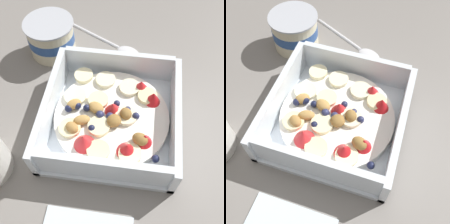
{
  "view_description": "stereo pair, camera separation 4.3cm",
  "coord_description": "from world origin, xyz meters",
  "views": [
    {
      "loc": [
        -0.23,
        -0.04,
        0.39
      ],
      "look_at": [
        0.0,
        -0.01,
        0.03
      ],
      "focal_mm": 43.96,
      "sensor_mm": 36.0,
      "label": 1
    },
    {
      "loc": [
        -0.22,
        -0.08,
        0.39
      ],
      "look_at": [
        0.0,
        -0.01,
        0.03
      ],
      "focal_mm": 43.96,
      "sensor_mm": 36.0,
      "label": 2
    }
  ],
  "objects": [
    {
      "name": "ground_plane",
      "position": [
        0.0,
        0.0,
        0.0
      ],
      "size": [
        2.4,
        2.4,
        0.0
      ],
      "primitive_type": "plane",
      "color": "gray"
    },
    {
      "name": "fruit_bowl",
      "position": [
        0.0,
        -0.01,
        0.02
      ],
      "size": [
        0.21,
        0.21,
        0.06
      ],
      "color": "white",
      "rests_on": "ground"
    },
    {
      "name": "spoon",
      "position": [
        0.18,
        0.0,
        0.0
      ],
      "size": [
        0.1,
        0.16,
        0.01
      ],
      "color": "silver",
      "rests_on": "ground"
    },
    {
      "name": "yogurt_cup",
      "position": [
        0.15,
        0.13,
        0.03
      ],
      "size": [
        0.09,
        0.09,
        0.07
      ],
      "color": "beige",
      "rests_on": "ground"
    }
  ]
}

